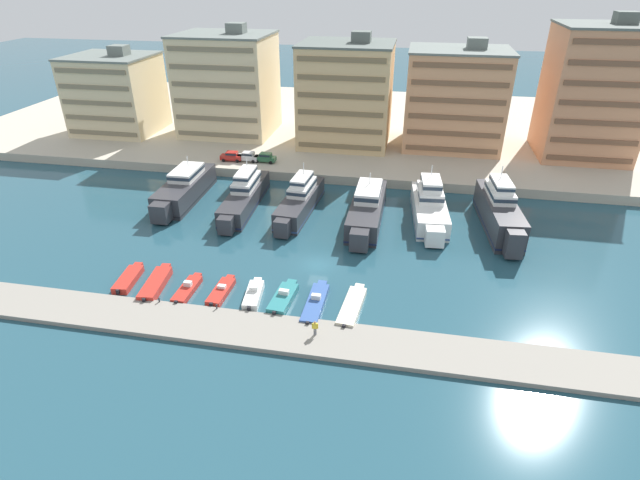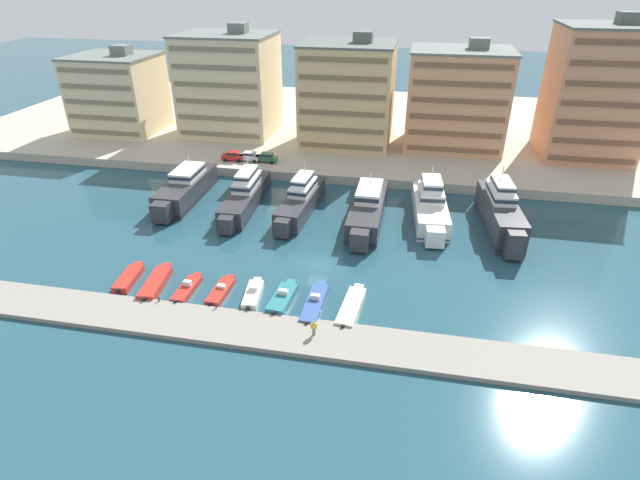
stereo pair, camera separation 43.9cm
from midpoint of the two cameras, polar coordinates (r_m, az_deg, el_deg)
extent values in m
plane|color=#234C5B|center=(65.50, -0.10, -2.88)|extent=(400.00, 400.00, 0.00)
cube|color=#BCB29E|center=(122.30, 5.72, 12.79)|extent=(180.00, 70.00, 1.64)
cube|color=gray|center=(53.65, -3.20, -10.81)|extent=(120.00, 5.80, 0.54)
cube|color=#333338|center=(86.68, -14.87, 5.68)|extent=(5.18, 16.40, 3.42)
cube|color=#333338|center=(79.11, -17.48, 3.08)|extent=(2.71, 2.48, 2.91)
cube|color=black|center=(87.11, -14.78, 5.01)|extent=(5.23, 16.57, 0.24)
cube|color=white|center=(86.81, -14.76, 7.49)|extent=(3.92, 6.92, 1.49)
cube|color=#233342|center=(86.76, -14.77, 7.58)|extent=(3.97, 6.99, 0.54)
cylinder|color=silver|center=(87.13, -14.63, 8.74)|extent=(0.16, 0.16, 1.80)
cube|color=#333338|center=(94.23, -12.77, 7.32)|extent=(4.14, 0.98, 0.20)
cube|color=#333338|center=(81.86, -8.34, 4.78)|extent=(4.54, 17.86, 2.90)
cube|color=#333338|center=(73.51, -10.46, 1.73)|extent=(2.21, 2.02, 2.47)
cube|color=#192347|center=(82.24, -8.29, 4.18)|extent=(4.59, 18.04, 0.24)
cube|color=white|center=(82.15, -8.19, 6.57)|extent=(3.31, 7.55, 1.56)
cube|color=#233342|center=(82.09, -8.19, 6.67)|extent=(3.35, 7.63, 0.56)
cube|color=white|center=(81.65, -8.25, 7.47)|extent=(2.58, 5.89, 1.20)
cube|color=#233342|center=(81.60, -8.26, 7.54)|extent=(2.61, 5.95, 0.43)
cylinder|color=silver|center=(82.12, -8.11, 8.72)|extent=(0.16, 0.16, 1.80)
cube|color=#333338|center=(90.32, -6.64, 6.80)|extent=(3.34, 1.02, 0.20)
cube|color=#333338|center=(79.23, -2.04, 4.26)|extent=(4.96, 16.41, 2.96)
cube|color=#333338|center=(71.56, -4.12, 1.41)|extent=(2.25, 2.07, 2.52)
cube|color=#334C7F|center=(79.64, -2.03, 3.63)|extent=(5.01, 16.58, 0.24)
cube|color=white|center=(79.41, -1.82, 6.06)|extent=(3.47, 6.99, 1.45)
cube|color=#233342|center=(79.35, -1.82, 6.15)|extent=(3.51, 7.06, 0.52)
cube|color=white|center=(78.91, -1.83, 6.94)|extent=(2.71, 5.45, 1.19)
cube|color=#233342|center=(78.86, -1.83, 7.02)|extent=(2.74, 5.51, 0.43)
cylinder|color=silver|center=(79.27, -1.64, 8.21)|extent=(0.16, 0.16, 1.80)
cube|color=#333338|center=(87.01, -0.40, 6.13)|extent=(3.33, 1.12, 0.20)
cube|color=#333338|center=(76.85, 5.63, 3.41)|extent=(4.70, 17.55, 3.21)
cube|color=#333338|center=(68.12, 4.71, 0.00)|extent=(2.55, 2.32, 2.73)
cube|color=#192347|center=(77.30, 5.59, 2.72)|extent=(4.75, 17.72, 0.24)
cube|color=white|center=(77.03, 5.83, 5.48)|extent=(3.64, 7.38, 1.72)
cube|color=#233342|center=(76.96, 5.83, 5.60)|extent=(3.68, 7.45, 0.62)
cylinder|color=silver|center=(77.37, 5.98, 6.99)|extent=(0.16, 0.16, 1.80)
cube|color=#333338|center=(85.51, 6.30, 5.58)|extent=(3.93, 0.92, 0.20)
cube|color=white|center=(78.64, 12.60, 3.35)|extent=(5.91, 15.64, 2.96)
cube|color=white|center=(70.88, 13.18, 0.38)|extent=(2.75, 2.54, 2.52)
cube|color=#334C7F|center=(79.05, 12.52, 2.72)|extent=(5.97, 15.80, 0.24)
cube|color=white|center=(78.75, 12.70, 5.22)|extent=(4.16, 6.71, 1.66)
cube|color=#233342|center=(78.68, 12.72, 5.33)|extent=(4.21, 6.78, 0.60)
cube|color=white|center=(78.15, 12.83, 6.28)|extent=(3.24, 5.23, 1.51)
cube|color=#233342|center=(78.09, 12.84, 6.38)|extent=(3.29, 5.29, 0.54)
cylinder|color=silver|center=(78.44, 12.90, 7.66)|extent=(0.16, 0.16, 1.80)
cube|color=white|center=(86.27, 12.11, 5.26)|extent=(4.03, 1.22, 0.20)
cube|color=#333338|center=(78.53, 19.97, 2.75)|extent=(5.63, 16.99, 4.32)
cube|color=#333338|center=(70.53, 21.53, -0.49)|extent=(2.43, 2.24, 3.67)
cube|color=#192347|center=(79.12, 19.80, 1.84)|extent=(5.69, 17.16, 0.24)
cube|color=white|center=(78.49, 20.14, 5.05)|extent=(3.83, 7.28, 1.48)
cube|color=#233342|center=(78.44, 20.15, 5.15)|extent=(3.88, 7.35, 0.53)
cube|color=white|center=(77.99, 20.30, 5.96)|extent=(2.99, 5.67, 1.23)
cube|color=#233342|center=(77.95, 20.32, 6.04)|extent=(3.02, 5.73, 0.44)
cylinder|color=silver|center=(78.41, 20.33, 7.27)|extent=(0.16, 0.16, 1.80)
cube|color=#333338|center=(86.69, 18.67, 4.73)|extent=(3.54, 1.22, 0.20)
cube|color=red|center=(66.34, -20.89, -4.15)|extent=(2.51, 5.66, 0.84)
cube|color=red|center=(68.71, -19.87, -2.75)|extent=(1.14, 0.97, 0.72)
cube|color=black|center=(64.11, -21.93, -5.44)|extent=(0.39, 0.32, 0.60)
cube|color=red|center=(64.07, -18.14, -4.78)|extent=(2.80, 6.94, 1.00)
cube|color=red|center=(67.00, -17.02, -3.01)|extent=(1.22, 1.04, 0.85)
cube|color=black|center=(61.32, -19.31, -6.48)|extent=(0.39, 0.32, 0.60)
cube|color=red|center=(62.21, -14.79, -5.49)|extent=(1.77, 5.46, 0.72)
cube|color=red|center=(64.46, -13.66, -4.00)|extent=(0.94, 0.78, 0.61)
cube|color=silver|center=(62.15, -14.71, -4.78)|extent=(0.94, 0.61, 0.58)
cube|color=#283847|center=(62.31, -14.61, -4.58)|extent=(0.85, 0.09, 0.35)
cube|color=black|center=(60.05, -15.97, -6.87)|extent=(0.36, 0.28, 0.60)
cube|color=red|center=(60.92, -11.11, -5.81)|extent=(1.91, 5.42, 0.72)
cube|color=red|center=(63.21, -10.06, -4.29)|extent=(0.99, 0.82, 0.61)
cube|color=silver|center=(60.93, -11.01, -5.19)|extent=(0.98, 0.63, 0.35)
cube|color=#283847|center=(61.11, -10.91, -5.00)|extent=(0.88, 0.10, 0.21)
cube|color=black|center=(58.74, -12.19, -7.23)|extent=(0.37, 0.29, 0.60)
cube|color=white|center=(59.37, -7.47, -6.31)|extent=(2.34, 5.37, 1.02)
cube|color=white|center=(61.74, -6.96, -4.75)|extent=(1.04, 0.89, 0.87)
cube|color=silver|center=(59.24, -7.44, -5.47)|extent=(1.01, 0.71, 0.56)
cube|color=#283847|center=(59.41, -7.40, -5.26)|extent=(0.87, 0.18, 0.33)
cube|color=black|center=(57.09, -8.00, -7.79)|extent=(0.39, 0.32, 0.60)
cube|color=teal|center=(58.50, -4.12, -6.76)|extent=(2.53, 5.87, 0.94)
cube|color=teal|center=(61.04, -3.11, -5.03)|extent=(1.22, 1.03, 0.80)
cube|color=silver|center=(58.40, -4.00, -5.93)|extent=(1.20, 0.69, 0.55)
cube|color=#283847|center=(58.57, -3.92, -5.71)|extent=(1.05, 0.16, 0.33)
cube|color=black|center=(56.13, -5.15, -8.37)|extent=(0.38, 0.31, 0.60)
cube|color=#33569E|center=(57.73, -0.43, -7.34)|extent=(2.06, 7.49, 0.75)
cube|color=#33569E|center=(61.03, 0.40, -5.10)|extent=(1.09, 0.89, 0.64)
cube|color=silver|center=(57.79, -0.31, -6.49)|extent=(1.08, 0.62, 0.57)
cube|color=#283847|center=(57.96, -0.25, -6.26)|extent=(0.98, 0.09, 0.34)
cube|color=black|center=(54.61, -1.32, -9.58)|extent=(0.36, 0.29, 0.60)
cube|color=beige|center=(57.27, 3.78, -7.71)|extent=(2.70, 7.47, 0.81)
cube|color=beige|center=(60.51, 4.66, -5.50)|extent=(1.19, 1.01, 0.69)
cube|color=black|center=(54.21, 2.84, -9.92)|extent=(0.39, 0.31, 0.60)
cube|color=red|center=(97.97, -9.80, 9.34)|extent=(4.18, 1.90, 0.80)
cube|color=red|center=(97.68, -9.75, 9.75)|extent=(2.18, 1.66, 0.68)
cube|color=#1E2833|center=(97.68, -9.75, 9.75)|extent=(2.13, 1.68, 0.37)
cylinder|color=black|center=(97.76, -10.69, 8.97)|extent=(0.65, 0.25, 0.64)
cylinder|color=black|center=(99.27, -10.39, 9.30)|extent=(0.65, 0.25, 0.64)
cylinder|color=black|center=(96.94, -9.16, 8.93)|extent=(0.65, 0.25, 0.64)
cylinder|color=black|center=(98.47, -8.88, 9.27)|extent=(0.65, 0.25, 0.64)
cube|color=white|center=(97.28, -7.97, 9.34)|extent=(4.17, 1.88, 0.80)
cube|color=white|center=(96.98, -7.92, 9.75)|extent=(2.17, 1.65, 0.68)
cube|color=#1E2833|center=(96.98, -7.92, 9.75)|extent=(2.12, 1.66, 0.37)
cylinder|color=black|center=(97.16, -8.89, 9.00)|extent=(0.65, 0.25, 0.64)
cylinder|color=black|center=(98.64, -8.52, 9.33)|extent=(0.65, 0.25, 0.64)
cylinder|color=black|center=(96.20, -7.37, 8.90)|extent=(0.65, 0.25, 0.64)
cylinder|color=black|center=(97.69, -7.03, 9.24)|extent=(0.65, 0.25, 0.64)
cube|color=#2D6642|center=(96.31, -6.02, 9.26)|extent=(4.17, 1.87, 0.80)
cube|color=#2D6642|center=(96.02, -5.96, 9.67)|extent=(2.16, 1.64, 0.68)
cube|color=#1E2833|center=(96.02, -5.96, 9.67)|extent=(2.12, 1.66, 0.37)
cylinder|color=black|center=(96.14, -6.94, 8.92)|extent=(0.65, 0.25, 0.64)
cylinder|color=black|center=(97.64, -6.60, 9.25)|extent=(0.65, 0.25, 0.64)
cylinder|color=black|center=(95.27, -5.39, 8.81)|extent=(0.65, 0.25, 0.64)
cylinder|color=black|center=(96.79, -5.08, 9.15)|extent=(0.65, 0.25, 0.64)
cube|color=beige|center=(122.49, -21.91, 15.18)|extent=(16.98, 15.16, 15.80)
cube|color=#7E7359|center=(117.76, -23.25, 11.21)|extent=(15.62, 0.24, 0.90)
cube|color=#7E7359|center=(116.96, -23.55, 12.67)|extent=(15.62, 0.24, 0.90)
cube|color=#7E7359|center=(116.24, -23.86, 14.15)|extent=(15.62, 0.24, 0.90)
cube|color=#7E7359|center=(115.61, -24.18, 15.65)|extent=(15.62, 0.24, 0.90)
cube|color=#7E7359|center=(115.05, -24.50, 17.17)|extent=(15.62, 0.24, 0.90)
cube|color=slate|center=(121.10, -22.64, 18.87)|extent=(17.32, 15.47, 0.40)
cube|color=slate|center=(119.60, -21.67, 19.53)|extent=(3.60, 3.20, 2.00)
cube|color=beige|center=(114.33, -10.16, 17.02)|extent=(19.11, 16.28, 20.23)
cube|color=#7E7359|center=(108.95, -11.28, 11.74)|extent=(17.58, 0.24, 0.90)
cube|color=#7E7359|center=(108.03, -11.46, 13.45)|extent=(17.58, 0.24, 0.90)
cube|color=#7E7359|center=(107.21, -11.63, 15.18)|extent=(17.58, 0.24, 0.90)
cube|color=#7E7359|center=(106.49, -11.82, 16.94)|extent=(17.58, 0.24, 0.90)
cube|color=#7E7359|center=(105.88, -12.01, 18.72)|extent=(17.58, 0.24, 0.90)
cube|color=#7E7359|center=(105.37, -12.21, 20.51)|extent=(17.58, 0.24, 0.90)
cube|color=slate|center=(112.73, -10.64, 22.14)|extent=(19.49, 16.60, 0.40)
cube|color=slate|center=(111.61, -9.21, 22.81)|extent=(3.60, 3.20, 2.00)
cube|color=#E0BC84|center=(104.99, 3.31, 16.15)|extent=(17.83, 15.43, 19.49)
cube|color=#7B6748|center=(99.70, 2.52, 10.63)|extent=(16.41, 0.24, 0.90)
cube|color=#7B6748|center=(98.73, 2.56, 12.42)|extent=(16.41, 0.24, 0.90)
cube|color=#7B6748|center=(97.86, 2.61, 14.24)|extent=(16.41, 0.24, 0.90)
cube|color=#7B6748|center=(97.09, 2.65, 16.10)|extent=(16.41, 0.24, 0.90)
cube|color=#7B6748|center=(96.42, 2.70, 17.98)|extent=(16.41, 0.24, 0.90)
cube|color=#7B6748|center=(95.86, 2.74, 19.89)|extent=(16.41, 0.24, 0.90)
cube|color=#56605B|center=(103.26, 3.47, 21.54)|extent=(18.19, 15.74, 0.40)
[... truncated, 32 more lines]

